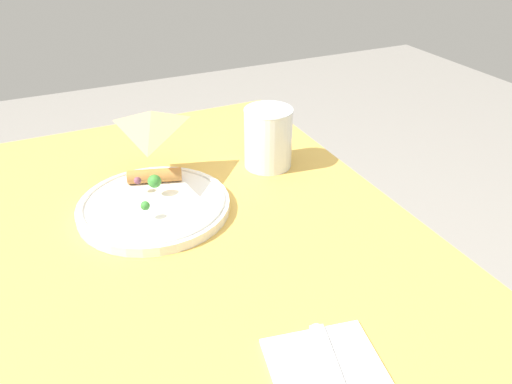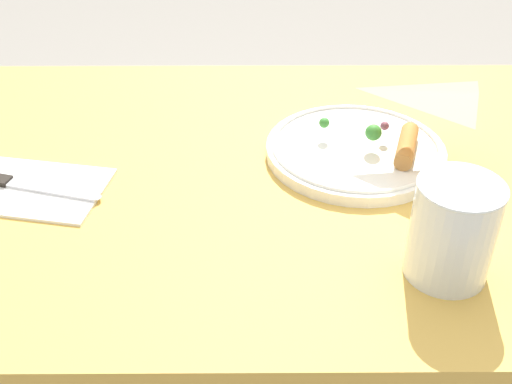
% 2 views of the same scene
% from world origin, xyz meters
% --- Properties ---
extents(dining_table, '(1.00, 0.68, 0.75)m').
position_xyz_m(dining_table, '(0.00, 0.00, 0.62)').
color(dining_table, gold).
rests_on(dining_table, ground_plane).
extents(plate_pizza, '(0.25, 0.25, 0.05)m').
position_xyz_m(plate_pizza, '(0.12, 0.03, 0.77)').
color(plate_pizza, white).
rests_on(plate_pizza, dining_table).
extents(milk_glass, '(0.09, 0.09, 0.11)m').
position_xyz_m(milk_glass, '(0.18, -0.20, 0.80)').
color(milk_glass, white).
rests_on(milk_glass, dining_table).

